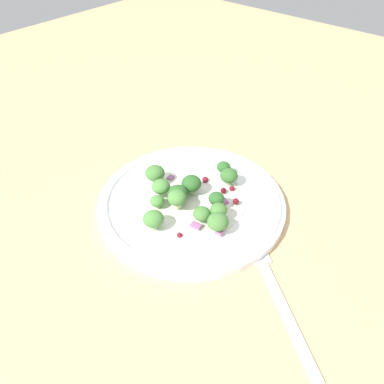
{
  "coord_description": "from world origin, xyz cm",
  "views": [
    {
      "loc": [
        -26.62,
        30.89,
        38.18
      ],
      "look_at": [
        -0.1,
        -0.02,
        2.7
      ],
      "focal_mm": 35.62,
      "sensor_mm": 36.0,
      "label": 1
    }
  ],
  "objects_px": {
    "plate": "(192,202)",
    "broccoli_floret_0": "(155,173)",
    "fork": "(277,293)",
    "broccoli_floret_2": "(229,176)",
    "broccoli_floret_1": "(178,199)"
  },
  "relations": [
    {
      "from": "plate",
      "to": "broccoli_floret_0",
      "type": "bearing_deg",
      "value": 7.11
    },
    {
      "from": "broccoli_floret_1",
      "to": "plate",
      "type": "bearing_deg",
      "value": -88.19
    },
    {
      "from": "broccoli_floret_1",
      "to": "fork",
      "type": "distance_m",
      "value": 0.18
    },
    {
      "from": "broccoli_floret_0",
      "to": "broccoli_floret_1",
      "type": "xyz_separation_m",
      "value": [
        -0.07,
        0.02,
        0.0
      ]
    },
    {
      "from": "plate",
      "to": "fork",
      "type": "height_order",
      "value": "plate"
    },
    {
      "from": "plate",
      "to": "broccoli_floret_0",
      "type": "distance_m",
      "value": 0.07
    },
    {
      "from": "broccoli_floret_0",
      "to": "broccoli_floret_2",
      "type": "distance_m",
      "value": 0.11
    },
    {
      "from": "broccoli_floret_2",
      "to": "broccoli_floret_0",
      "type": "bearing_deg",
      "value": 39.53
    },
    {
      "from": "broccoli_floret_0",
      "to": "broccoli_floret_1",
      "type": "relative_size",
      "value": 1.12
    },
    {
      "from": "broccoli_floret_1",
      "to": "broccoli_floret_2",
      "type": "bearing_deg",
      "value": -101.33
    },
    {
      "from": "plate",
      "to": "broccoli_floret_0",
      "type": "relative_size",
      "value": 9.12
    },
    {
      "from": "broccoli_floret_1",
      "to": "fork",
      "type": "bearing_deg",
      "value": 173.25
    },
    {
      "from": "fork",
      "to": "plate",
      "type": "bearing_deg",
      "value": -16.21
    },
    {
      "from": "broccoli_floret_0",
      "to": "fork",
      "type": "bearing_deg",
      "value": 169.96
    },
    {
      "from": "broccoli_floret_0",
      "to": "broccoli_floret_2",
      "type": "relative_size",
      "value": 1.11
    }
  ]
}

